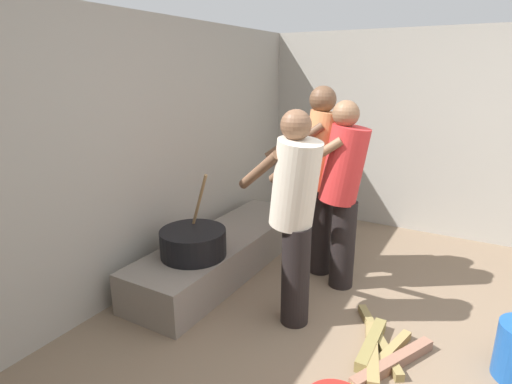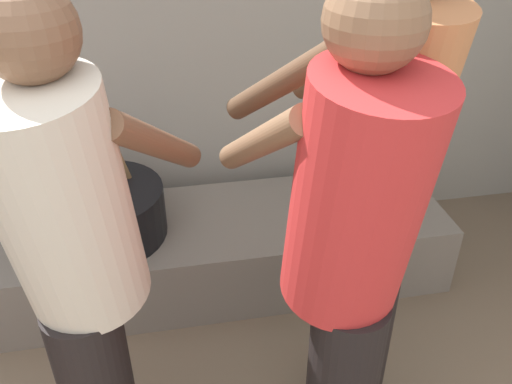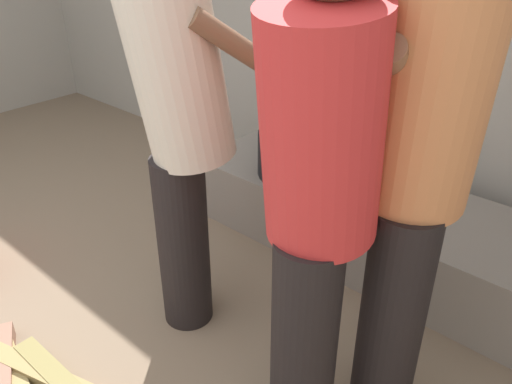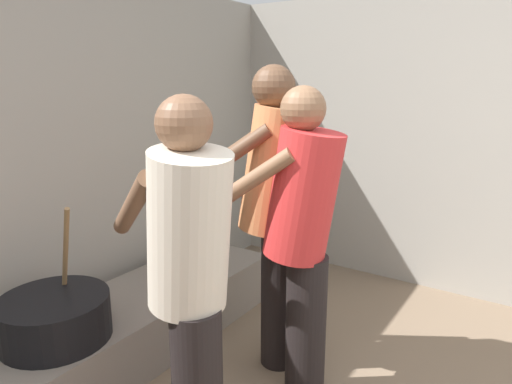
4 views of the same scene
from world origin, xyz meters
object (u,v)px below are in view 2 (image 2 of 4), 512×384
cook_in_cream_shirt (77,261)px  cooking_pot_main (102,213)px  cook_in_red_shirt (350,255)px  cook_in_orange_shirt (373,177)px

cook_in_cream_shirt → cooking_pot_main: bearing=93.3°
cook_in_red_shirt → cooking_pot_main: bearing=126.1°
cook_in_cream_shirt → cook_in_red_shirt: size_ratio=0.99×
cooking_pot_main → cook_in_orange_shirt: size_ratio=0.41×
cook_in_cream_shirt → cook_in_red_shirt: 0.66m
cook_in_cream_shirt → cook_in_red_shirt: cook_in_red_shirt is taller
cooking_pot_main → cook_in_cream_shirt: 0.94m
cooking_pot_main → cook_in_orange_shirt: 1.21m
cook_in_orange_shirt → cook_in_red_shirt: size_ratio=1.06×
cooking_pot_main → cook_in_cream_shirt: size_ratio=0.44×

